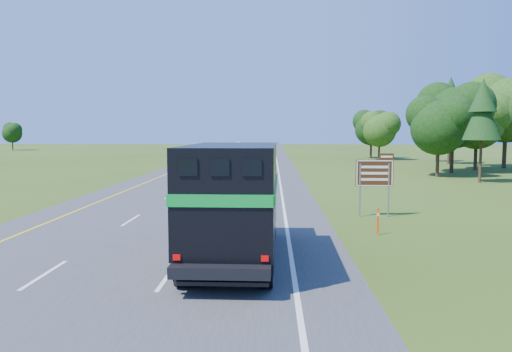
# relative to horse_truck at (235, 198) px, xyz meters

# --- Properties ---
(ground) EXTENTS (300.00, 300.00, 0.00)m
(ground) POSITION_rel_horse_truck_xyz_m (-3.63, -3.94, -2.07)
(ground) COLOR #324612
(ground) RESTS_ON ground
(road) EXTENTS (15.00, 260.00, 0.04)m
(road) POSITION_rel_horse_truck_xyz_m (-3.63, 46.06, -2.05)
(road) COLOR #38383A
(road) RESTS_ON ground
(lane_markings) EXTENTS (11.15, 260.00, 0.01)m
(lane_markings) POSITION_rel_horse_truck_xyz_m (-3.63, 46.06, -2.02)
(lane_markings) COLOR yellow
(lane_markings) RESTS_ON road
(horse_truck) EXTENTS (2.86, 8.61, 3.79)m
(horse_truck) POSITION_rel_horse_truck_xyz_m (0.00, 0.00, 0.00)
(horse_truck) COLOR black
(horse_truck) RESTS_ON road
(white_suv) EXTENTS (3.60, 6.95, 1.87)m
(white_suv) POSITION_rel_horse_truck_xyz_m (-6.99, 41.07, -1.09)
(white_suv) COLOR white
(white_suv) RESTS_ON road
(far_car) EXTENTS (2.36, 5.00, 1.65)m
(far_car) POSITION_rel_horse_truck_xyz_m (-7.35, 110.78, -1.20)
(far_car) COLOR silver
(far_car) RESTS_ON road
(exit_sign) EXTENTS (1.86, 0.09, 3.15)m
(exit_sign) POSITION_rel_horse_truck_xyz_m (6.32, 8.68, -0.02)
(exit_sign) COLOR gray
(exit_sign) RESTS_ON ground
(delineator) EXTENTS (0.09, 0.05, 1.10)m
(delineator) POSITION_rel_horse_truck_xyz_m (5.56, 4.24, -1.48)
(delineator) COLOR #FF450D
(delineator) RESTS_ON ground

